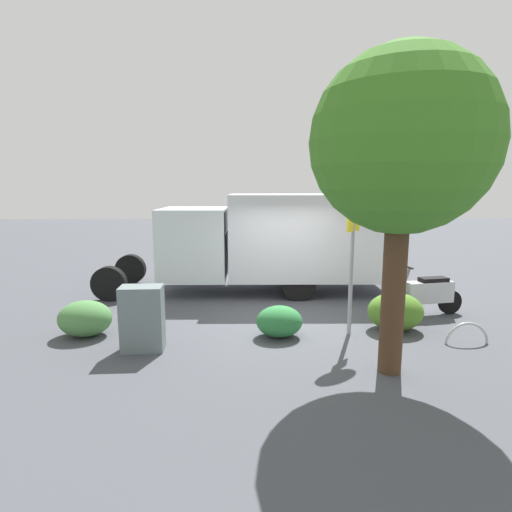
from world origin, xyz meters
TOP-DOWN VIEW (x-y plane):
  - ground_plane at (0.00, 0.00)m, footprint 60.00×60.00m
  - box_truck_near at (0.11, -2.75)m, footprint 8.06×2.45m
  - motorcycle at (-3.24, -0.37)m, footprint 1.80×0.63m
  - stop_sign at (-1.12, 0.79)m, footprint 0.71×0.33m
  - street_tree at (-1.32, 2.47)m, footprint 2.74×2.74m
  - utility_cabinet at (2.83, 1.42)m, footprint 0.76×0.46m
  - bike_rack_hoop at (-3.21, 1.37)m, footprint 0.85×0.06m
  - shrub_near_sign at (4.15, 0.65)m, footprint 1.04×0.85m
  - shrub_mid_verge at (-2.14, 0.54)m, footprint 1.14×0.93m
  - shrub_by_tree at (0.30, 0.85)m, footprint 0.91×0.75m

SIDE VIEW (x-z plane):
  - ground_plane at x=0.00m, z-range 0.00..0.00m
  - bike_rack_hoop at x=-3.21m, z-range -0.43..0.43m
  - shrub_by_tree at x=0.30m, z-range 0.00..0.62m
  - shrub_near_sign at x=4.15m, z-range 0.00..0.71m
  - shrub_mid_verge at x=-2.14m, z-range 0.00..0.78m
  - motorcycle at x=-3.24m, z-range -0.08..1.12m
  - utility_cabinet at x=2.83m, z-range 0.00..1.19m
  - box_truck_near at x=0.11m, z-range 0.18..2.91m
  - stop_sign at x=-1.12m, z-range 0.56..3.88m
  - street_tree at x=-1.32m, z-range 1.07..6.03m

